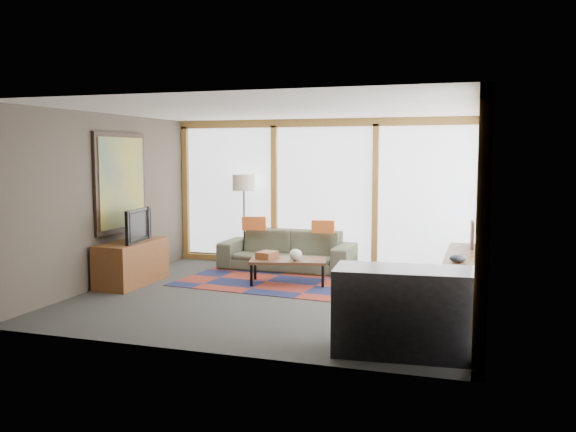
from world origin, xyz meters
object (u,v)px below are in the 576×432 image
(coffee_table, at_px, (288,272))
(tv_console, at_px, (132,263))
(sofa, at_px, (287,250))
(bookshelf, at_px, (461,278))
(bar_counter, at_px, (404,311))
(television, at_px, (133,225))
(floor_lamp, at_px, (244,220))

(coffee_table, relative_size, tv_console, 0.87)
(sofa, xyz_separation_m, coffee_table, (0.37, -1.11, -0.14))
(coffee_table, bearing_deg, bookshelf, -5.78)
(bar_counter, bearing_deg, television, 150.26)
(floor_lamp, relative_size, television, 1.84)
(coffee_table, distance_m, television, 2.47)
(floor_lamp, xyz_separation_m, coffee_table, (1.26, -1.34, -0.62))
(coffee_table, height_order, tv_console, tv_console)
(sofa, height_order, bar_counter, bar_counter)
(coffee_table, height_order, bar_counter, bar_counter)
(tv_console, bearing_deg, floor_lamp, 63.89)
(bar_counter, bearing_deg, bookshelf, 74.49)
(floor_lamp, height_order, bar_counter, floor_lamp)
(bookshelf, distance_m, bar_counter, 2.55)
(bookshelf, height_order, tv_console, tv_console)
(bookshelf, bearing_deg, tv_console, -174.40)
(bookshelf, bearing_deg, television, -174.17)
(bookshelf, height_order, bar_counter, bar_counter)
(coffee_table, bearing_deg, sofa, 108.50)
(sofa, bearing_deg, television, -134.20)
(floor_lamp, relative_size, bookshelf, 0.66)
(sofa, xyz_separation_m, television, (-1.87, -1.86, 0.58))
(tv_console, bearing_deg, bookshelf, 5.60)
(sofa, relative_size, television, 2.60)
(sofa, bearing_deg, coffee_table, -70.67)
(coffee_table, xyz_separation_m, tv_console, (-2.28, -0.74, 0.14))
(television, bearing_deg, floor_lamp, -33.51)
(bookshelf, distance_m, tv_console, 4.88)
(sofa, distance_m, television, 2.70)
(sofa, height_order, coffee_table, sofa)
(tv_console, xyz_separation_m, television, (0.05, -0.01, 0.58))
(bookshelf, xyz_separation_m, television, (-4.81, -0.49, 0.61))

